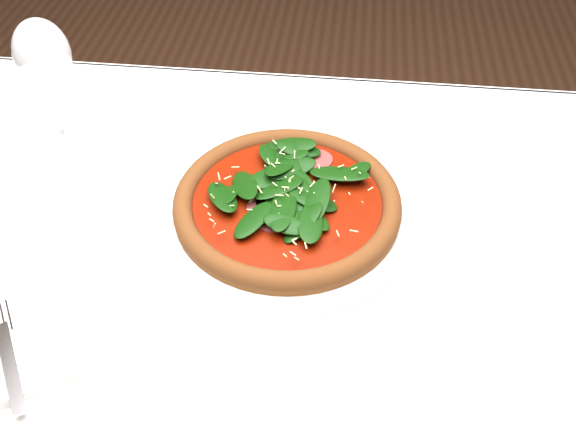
# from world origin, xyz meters

# --- Properties ---
(dining_table) EXTENTS (1.21, 0.81, 0.75)m
(dining_table) POSITION_xyz_m (0.00, 0.00, 0.65)
(dining_table) COLOR silver
(dining_table) RESTS_ON ground
(plate) EXTENTS (0.35, 0.35, 0.01)m
(plate) POSITION_xyz_m (0.04, 0.06, 0.76)
(plate) COLOR white
(plate) RESTS_ON dining_table
(pizza) EXTENTS (0.40, 0.40, 0.04)m
(pizza) POSITION_xyz_m (0.04, 0.06, 0.78)
(pizza) COLOR #945023
(pizza) RESTS_ON plate
(wine_glass) EXTENTS (0.08, 0.08, 0.19)m
(wine_glass) POSITION_xyz_m (-0.32, 0.19, 0.89)
(wine_glass) COLOR white
(wine_glass) RESTS_ON dining_table
(napkin) EXTENTS (0.17, 0.15, 0.01)m
(napkin) POSITION_xyz_m (-0.22, -0.22, 0.76)
(napkin) COLOR silver
(napkin) RESTS_ON dining_table
(fork) EXTENTS (0.10, 0.14, 0.00)m
(fork) POSITION_xyz_m (-0.24, -0.20, 0.76)
(fork) COLOR silver
(fork) RESTS_ON napkin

